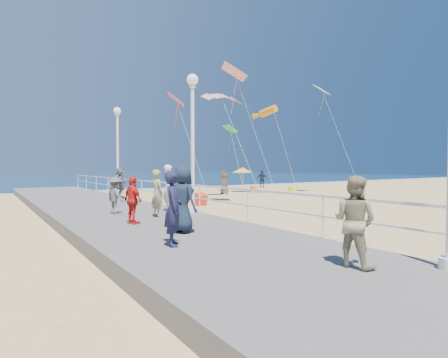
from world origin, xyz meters
TOP-DOWN VIEW (x-y plane):
  - ground at (0.00, 0.00)m, footprint 160.00×160.00m
  - ocean at (0.00, 65.00)m, footprint 160.00×90.00m
  - surf_line at (0.00, 20.50)m, footprint 160.00×1.20m
  - boardwalk at (-7.50, 0.00)m, footprint 5.00×44.00m
  - railing at (-5.05, 0.00)m, footprint 0.05×42.00m
  - lamp_post_mid at (-5.35, 0.00)m, footprint 0.44×0.44m
  - lamp_post_far at (-5.35, 9.00)m, footprint 0.44×0.44m
  - woman_holding_toddler at (-5.85, 1.05)m, footprint 0.51×0.72m
  - toddler_held at (-5.70, 1.20)m, footprint 0.39×0.48m
  - spectator_0 at (-8.48, -4.61)m, footprint 0.63×0.73m
  - spectator_1 at (-6.57, -7.95)m, footprint 0.71×0.86m
  - spectator_2 at (-7.89, 1.41)m, footprint 0.71×1.00m
  - spectator_3 at (-8.17, -1.20)m, footprint 0.53×0.93m
  - spectator_4 at (-7.55, -3.31)m, footprint 0.74×0.98m
  - spectator_5 at (-5.51, 8.03)m, footprint 0.93×1.72m
  - spectator_6 at (-6.89, -0.16)m, footprint 0.47×0.65m
  - beach_walker_a at (3.59, 16.22)m, footprint 1.00×1.21m
  - beach_walker_b at (12.24, 16.19)m, footprint 1.03×1.11m
  - beach_walker_c at (3.82, 11.09)m, footprint 0.84×1.07m
  - box_kite at (-1.94, 5.11)m, footprint 0.58×0.73m
  - beach_umbrella at (6.59, 12.22)m, footprint 1.90×1.90m
  - beach_chair_left at (8.72, 13.29)m, footprint 0.55×0.55m
  - beach_chair_right at (10.83, 10.52)m, footprint 0.55×0.55m
  - kite_parafoil at (1.84, 8.45)m, footprint 3.08×0.94m
  - kite_windsock at (6.30, 8.66)m, footprint 0.98×2.51m
  - kite_diamond_pink at (-2.54, 6.90)m, footprint 1.36×1.44m
  - kite_diamond_multi at (10.92, 7.33)m, footprint 1.63×1.46m
  - kite_diamond_green at (5.40, 12.48)m, footprint 0.97×1.10m
  - kite_diamond_redwhite at (-0.13, 4.41)m, footprint 1.81×1.89m

SIDE VIEW (x-z plane):
  - ground at x=0.00m, z-range 0.00..0.00m
  - ocean at x=0.00m, z-range -0.01..0.04m
  - surf_line at x=0.00m, z-range 0.01..0.05m
  - boardwalk at x=-7.50m, z-range 0.00..0.40m
  - beach_chair_left at x=8.72m, z-range 0.00..0.40m
  - beach_chair_right at x=10.83m, z-range 0.00..0.40m
  - box_kite at x=-1.94m, z-range -0.07..0.67m
  - beach_walker_a at x=3.59m, z-range 0.00..1.64m
  - beach_walker_b at x=12.24m, z-range 0.00..1.83m
  - beach_walker_c at x=3.82m, z-range 0.00..1.92m
  - spectator_2 at x=-7.89m, z-range 0.40..1.81m
  - spectator_3 at x=-8.17m, z-range 0.40..1.89m
  - spectator_1 at x=-6.57m, z-range 0.40..2.03m
  - spectator_6 at x=-6.89m, z-range 0.40..2.08m
  - spectator_0 at x=-8.48m, z-range 0.40..2.09m
  - railing at x=-5.05m, z-range 0.98..1.53m
  - spectator_5 at x=-5.51m, z-range 0.40..2.17m
  - spectator_4 at x=-7.55m, z-range 0.40..2.21m
  - woman_holding_toddler at x=-5.85m, z-range 0.40..2.27m
  - toddler_held at x=-5.70m, z-range 1.25..2.18m
  - beach_umbrella at x=6.59m, z-range 0.84..2.98m
  - lamp_post_mid at x=-5.35m, z-range 1.00..6.32m
  - lamp_post_far at x=-5.35m, z-range 1.00..6.32m
  - kite_diamond_green at x=5.40m, z-range 5.13..5.70m
  - kite_diamond_pink at x=-2.54m, z-range 5.80..6.49m
  - kite_windsock at x=6.30m, z-range 5.97..7.02m
  - kite_parafoil at x=1.84m, z-range 6.80..7.45m
  - kite_diamond_redwhite at x=-0.13m, z-range 7.19..7.95m
  - kite_diamond_multi at x=10.92m, z-range 8.05..8.89m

